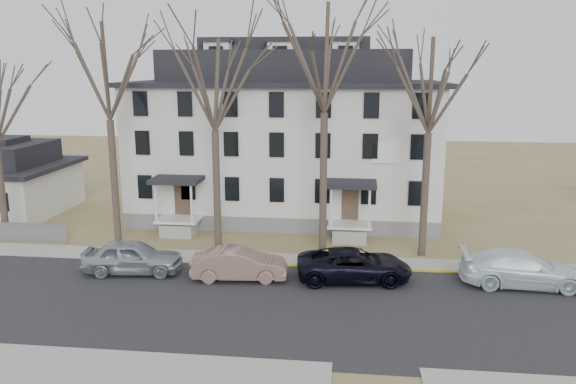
# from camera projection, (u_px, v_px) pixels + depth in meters

# --- Properties ---
(ground) EXTENTS (120.00, 120.00, 0.00)m
(ground) POSITION_uv_depth(u_px,v_px,m) (284.00, 329.00, 22.30)
(ground) COLOR olive
(ground) RESTS_ON ground
(main_road) EXTENTS (120.00, 10.00, 0.04)m
(main_road) POSITION_uv_depth(u_px,v_px,m) (290.00, 308.00, 24.24)
(main_road) COLOR #27272A
(main_road) RESTS_ON ground
(far_sidewalk) EXTENTS (120.00, 2.00, 0.08)m
(far_sidewalk) POSITION_uv_depth(u_px,v_px,m) (302.00, 261.00, 30.06)
(far_sidewalk) COLOR #A09F97
(far_sidewalk) RESTS_ON ground
(yellow_curb) EXTENTS (14.00, 0.25, 0.06)m
(yellow_curb) POSITION_uv_depth(u_px,v_px,m) (398.00, 271.00, 28.64)
(yellow_curb) COLOR gold
(yellow_curb) RESTS_ON ground
(boarding_house) EXTENTS (20.80, 12.36, 12.05)m
(boarding_house) POSITION_uv_depth(u_px,v_px,m) (286.00, 138.00, 38.76)
(boarding_house) COLOR slate
(boarding_house) RESTS_ON ground
(small_house) EXTENTS (8.70, 8.70, 5.00)m
(small_house) POSITION_uv_depth(u_px,v_px,m) (3.00, 182.00, 39.73)
(small_house) COLOR silver
(small_house) RESTS_ON ground
(tree_far_left) EXTENTS (8.40, 8.40, 13.72)m
(tree_far_left) POSITION_uv_depth(u_px,v_px,m) (106.00, 64.00, 30.75)
(tree_far_left) COLOR #473B31
(tree_far_left) RESTS_ON ground
(tree_mid_left) EXTENTS (7.80, 7.80, 12.74)m
(tree_mid_left) POSITION_uv_depth(u_px,v_px,m) (214.00, 78.00, 30.26)
(tree_mid_left) COLOR #473B31
(tree_mid_left) RESTS_ON ground
(tree_center) EXTENTS (9.00, 9.00, 14.70)m
(tree_center) POSITION_uv_depth(u_px,v_px,m) (325.00, 49.00, 29.27)
(tree_center) COLOR #473B31
(tree_center) RESTS_ON ground
(tree_mid_right) EXTENTS (7.80, 7.80, 12.74)m
(tree_mid_right) POSITION_uv_depth(u_px,v_px,m) (431.00, 79.00, 28.99)
(tree_mid_right) COLOR #473B31
(tree_mid_right) RESTS_ON ground
(car_silver) EXTENTS (5.09, 2.44, 1.68)m
(car_silver) POSITION_uv_depth(u_px,v_px,m) (133.00, 257.00, 28.17)
(car_silver) COLOR #9BA5AF
(car_silver) RESTS_ON ground
(car_tan) EXTENTS (4.78, 2.04, 1.53)m
(car_tan) POSITION_uv_depth(u_px,v_px,m) (239.00, 265.00, 27.35)
(car_tan) COLOR #8D6960
(car_tan) RESTS_ON ground
(car_navy) EXTENTS (5.77, 3.11, 1.54)m
(car_navy) POSITION_uv_depth(u_px,v_px,m) (354.00, 266.00, 27.21)
(car_navy) COLOR black
(car_navy) RESTS_ON ground
(car_white) EXTENTS (5.78, 2.48, 1.66)m
(car_white) POSITION_uv_depth(u_px,v_px,m) (522.00, 269.00, 26.53)
(car_white) COLOR white
(car_white) RESTS_ON ground
(bicycle_left) EXTENTS (1.76, 1.34, 0.89)m
(bicycle_left) POSITION_uv_depth(u_px,v_px,m) (172.00, 225.00, 35.39)
(bicycle_left) COLOR black
(bicycle_left) RESTS_ON ground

